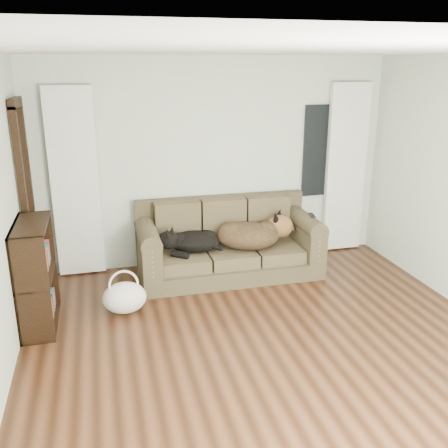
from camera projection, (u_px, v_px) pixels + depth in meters
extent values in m
plane|color=black|center=(279.00, 361.00, 4.40)|extent=(5.00, 5.00, 0.00)
plane|color=white|center=(291.00, 50.00, 3.60)|extent=(5.00, 5.00, 0.00)
cube|color=beige|center=(214.00, 163.00, 6.30)|extent=(4.50, 0.04, 2.60)
cube|color=white|center=(75.00, 184.00, 5.88)|extent=(0.55, 0.08, 2.25)
cube|color=white|center=(346.00, 169.00, 6.70)|extent=(0.55, 0.08, 2.25)
cube|color=black|center=(321.00, 151.00, 6.58)|extent=(0.50, 0.03, 1.20)
cube|color=black|center=(28.00, 203.00, 5.45)|extent=(0.07, 0.60, 2.10)
cube|color=#2C291E|center=(229.00, 240.00, 6.10)|extent=(2.19, 0.94, 0.89)
ellipsoid|color=black|center=(192.00, 241.00, 5.96)|extent=(0.68, 0.55, 0.25)
ellipsoid|color=black|center=(251.00, 236.00, 6.09)|extent=(0.93, 0.78, 0.35)
cube|color=black|center=(312.00, 215.00, 6.10)|extent=(0.08, 0.19, 0.02)
ellipsoid|color=silver|center=(125.00, 298.00, 5.22)|extent=(0.53, 0.45, 0.33)
cube|color=black|center=(37.00, 278.00, 4.89)|extent=(0.32, 0.85, 1.06)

